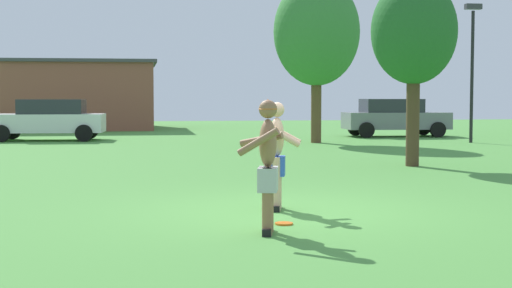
{
  "coord_description": "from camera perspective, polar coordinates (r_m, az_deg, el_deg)",
  "views": [
    {
      "loc": [
        -2.17,
        -11.08,
        1.75
      ],
      "look_at": [
        -0.34,
        0.77,
        0.97
      ],
      "focal_mm": 53.35,
      "sensor_mm": 36.0,
      "label": 1
    }
  ],
  "objects": [
    {
      "name": "outbuilding_behind_lot",
      "position": [
        40.63,
        -14.05,
        3.59
      ],
      "size": [
        9.22,
        7.21,
        3.47
      ],
      "color": "brown",
      "rests_on": "ground_plane"
    },
    {
      "name": "ground_plane",
      "position": [
        11.42,
        2.29,
        -5.09
      ],
      "size": [
        80.0,
        80.0,
        0.0
      ],
      "primitive_type": "plane",
      "color": "#4C8E3D"
    },
    {
      "name": "lamp_post",
      "position": [
        28.89,
        15.91,
        6.33
      ],
      "size": [
        0.6,
        0.24,
        5.04
      ],
      "color": "black",
      "rests_on": "ground_plane"
    },
    {
      "name": "tree_left_field",
      "position": [
        19.05,
        11.75,
        8.15
      ],
      "size": [
        2.08,
        2.08,
        4.59
      ],
      "color": "#4C3823",
      "rests_on": "ground_plane"
    },
    {
      "name": "frisbee",
      "position": [
        10.31,
        2.1,
        -5.98
      ],
      "size": [
        0.25,
        0.25,
        0.03
      ],
      "primitive_type": "cylinder",
      "color": "orange",
      "rests_on": "ground_plane"
    },
    {
      "name": "player_with_cap",
      "position": [
        9.53,
        0.86,
        -1.2
      ],
      "size": [
        0.65,
        0.84,
        1.7
      ],
      "color": "black",
      "rests_on": "ground_plane"
    },
    {
      "name": "car_white_near_post",
      "position": [
        30.21,
        -15.31,
        1.82
      ],
      "size": [
        4.4,
        2.24,
        1.58
      ],
      "color": "white",
      "rests_on": "ground_plane"
    },
    {
      "name": "player_in_blue",
      "position": [
        11.51,
        1.62,
        -0.72
      ],
      "size": [
        0.64,
        0.65,
        1.64
      ],
      "color": "black",
      "rests_on": "ground_plane"
    },
    {
      "name": "car_gray_mid_lot",
      "position": [
        32.45,
        10.35,
        2.01
      ],
      "size": [
        4.36,
        2.14,
        1.58
      ],
      "color": "slate",
      "rests_on": "ground_plane"
    },
    {
      "name": "tree_behind_players",
      "position": [
        27.93,
        4.56,
        8.35
      ],
      "size": [
        3.13,
        3.13,
        6.0
      ],
      "color": "brown",
      "rests_on": "ground_plane"
    }
  ]
}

